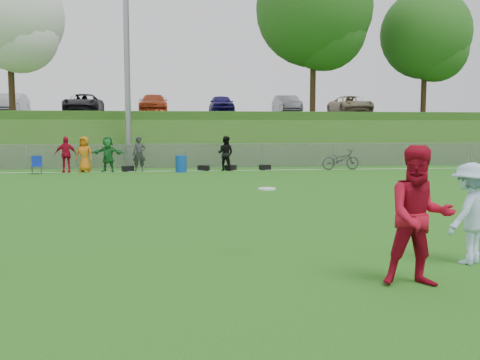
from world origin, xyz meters
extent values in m
plane|color=#216515|center=(0.00, 0.00, 0.00)|extent=(120.00, 120.00, 0.00)
cube|color=white|center=(0.00, 18.00, 0.01)|extent=(60.00, 0.10, 0.01)
cube|color=gray|center=(0.00, 20.00, 0.60)|extent=(58.00, 0.02, 1.20)
cube|color=gray|center=(0.00, 20.00, 1.25)|extent=(58.00, 0.04, 0.04)
cylinder|color=gray|center=(-3.00, 20.80, 6.00)|extent=(0.30, 0.30, 12.00)
cube|color=#265618|center=(0.00, 31.00, 1.50)|extent=(120.00, 18.00, 3.00)
cube|color=black|center=(0.00, 33.00, 3.05)|extent=(120.00, 12.00, 0.10)
cylinder|color=black|center=(-10.00, 25.00, 6.75)|extent=(0.36, 0.36, 7.50)
sphere|color=silver|center=(-10.00, 25.00, 8.62)|extent=(6.30, 6.30, 6.30)
sphere|color=silver|center=(-9.40, 24.70, 7.50)|extent=(4.50, 4.50, 4.50)
cylinder|color=black|center=(8.00, 24.50, 7.25)|extent=(0.36, 0.36, 8.50)
sphere|color=#1C4412|center=(8.00, 24.50, 9.38)|extent=(7.14, 7.14, 7.14)
sphere|color=#1C4412|center=(8.60, 24.20, 8.10)|extent=(5.10, 5.10, 5.10)
cylinder|color=black|center=(16.00, 26.00, 6.50)|extent=(0.36, 0.36, 7.00)
sphere|color=#1C4412|center=(16.00, 26.00, 8.25)|extent=(5.88, 5.88, 5.88)
sphere|color=#1C4412|center=(16.60, 25.70, 7.20)|extent=(4.20, 4.20, 4.20)
imported|color=#AFB0B5|center=(-12.00, 32.00, 3.82)|extent=(1.52, 4.37, 1.44)
imported|color=black|center=(-7.00, 32.00, 3.82)|extent=(2.39, 5.18, 1.44)
imported|color=#9A3010|center=(-2.00, 32.00, 3.82)|extent=(2.02, 4.96, 1.44)
imported|color=#191356|center=(3.00, 32.00, 3.82)|extent=(1.70, 4.23, 1.44)
imported|color=slate|center=(8.00, 32.00, 3.82)|extent=(1.52, 4.37, 1.44)
imported|color=tan|center=(13.00, 32.00, 3.82)|extent=(2.39, 5.18, 1.44)
imported|color=#B60C26|center=(-5.73, 18.00, 0.85)|extent=(1.04, 0.54, 1.69)
imported|color=#C86912|center=(-4.87, 18.00, 0.85)|extent=(0.95, 0.76, 1.69)
imported|color=#1D6F2C|center=(-3.77, 18.00, 0.85)|extent=(1.63, 0.73, 1.69)
imported|color=#2D2D2F|center=(-2.30, 18.00, 0.85)|extent=(0.64, 0.43, 1.69)
imported|color=black|center=(1.89, 18.00, 0.85)|extent=(1.03, 0.95, 1.69)
cube|color=black|center=(-2.86, 18.10, 0.13)|extent=(0.61, 0.44, 0.26)
cube|color=black|center=(0.81, 18.10, 0.13)|extent=(0.62, 0.48, 0.26)
cube|color=black|center=(2.14, 18.10, 0.13)|extent=(0.62, 0.49, 0.26)
cube|color=black|center=(3.88, 18.10, 0.13)|extent=(0.60, 0.39, 0.26)
imported|color=#AA0B22|center=(2.51, -1.45, 0.95)|extent=(1.03, 0.87, 1.90)
imported|color=#AAC9EB|center=(3.85, -0.40, 0.79)|extent=(1.18, 1.05, 1.59)
cylinder|color=white|center=(0.76, 0.32, 1.14)|extent=(0.28, 0.28, 0.03)
cylinder|color=#0E439F|center=(-0.31, 17.35, 0.40)|extent=(0.70, 0.70, 0.79)
cube|color=#0E2A9D|center=(-6.88, 17.20, 0.37)|extent=(0.54, 0.54, 0.05)
cube|color=#0E2A9D|center=(-6.92, 17.42, 0.60)|extent=(0.46, 0.12, 0.46)
imported|color=#303033|center=(7.69, 17.81, 0.51)|extent=(2.02, 0.88, 1.03)
camera|label=1|loc=(-0.78, -8.14, 2.14)|focal=40.00mm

